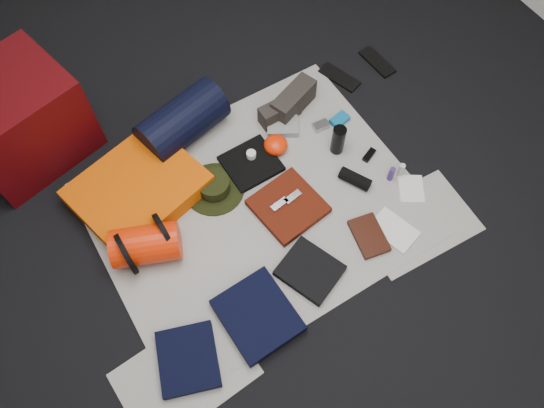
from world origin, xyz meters
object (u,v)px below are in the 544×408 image
navy_duffel (182,121)px  paperback_book (369,236)px  sleeping_pad (138,189)px  stuff_sack (146,245)px  compact_camera (321,126)px  red_cabinet (18,120)px  water_bottle (338,140)px

navy_duffel → paperback_book: size_ratio=2.19×
sleeping_pad → stuff_sack: bearing=-107.1°
sleeping_pad → navy_duffel: (0.38, 0.22, 0.07)m
navy_duffel → compact_camera: navy_duffel is taller
red_cabinet → paperback_book: (1.23, -1.39, -0.23)m
stuff_sack → navy_duffel: bearing=48.6°
stuff_sack → compact_camera: stuff_sack is taller
red_cabinet → navy_duffel: size_ratio=1.24×
sleeping_pad → stuff_sack: (-0.10, -0.32, 0.04)m
water_bottle → compact_camera: water_bottle is taller
water_bottle → sleeping_pad: bearing=163.6°
water_bottle → compact_camera: 0.18m
stuff_sack → water_bottle: stuff_sack is taller
compact_camera → navy_duffel: bearing=156.2°
stuff_sack → compact_camera: (1.14, 0.18, -0.08)m
paperback_book → compact_camera: bearing=87.1°
sleeping_pad → paperback_book: sleeping_pad is taller
red_cabinet → sleeping_pad: size_ratio=0.96×
navy_duffel → paperback_book: (0.50, -1.04, -0.11)m
sleeping_pad → water_bottle: 1.08m
red_cabinet → stuff_sack: red_cabinet is taller
navy_duffel → stuff_sack: bearing=-144.9°
stuff_sack → paperback_book: size_ratio=1.48×
sleeping_pad → navy_duffel: navy_duffel is taller
compact_camera → sleeping_pad: bearing=176.7°
red_cabinet → sleeping_pad: bearing=-71.5°
red_cabinet → water_bottle: bearing=-45.8°
navy_duffel → compact_camera: size_ratio=5.45×
navy_duffel → paperback_book: 1.16m
red_cabinet → stuff_sack: (0.26, -0.89, -0.15)m
red_cabinet → paperback_book: size_ratio=2.71×
water_bottle → paperback_book: 0.55m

